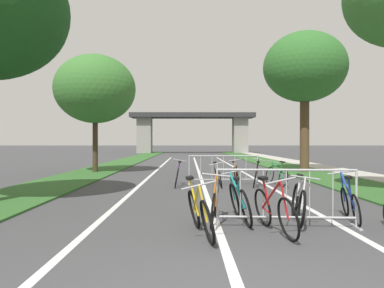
# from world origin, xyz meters

# --- Properties ---
(grass_verge_left) EXTENTS (2.41, 56.39, 0.05)m
(grass_verge_left) POSITION_xyz_m (-5.29, 23.07, 0.03)
(grass_verge_left) COLOR #2D5B26
(grass_verge_left) RESTS_ON ground
(grass_verge_right) EXTENTS (2.41, 56.39, 0.05)m
(grass_verge_right) POSITION_xyz_m (5.29, 23.07, 0.03)
(grass_verge_right) COLOR #2D5B26
(grass_verge_right) RESTS_ON ground
(sidewalk_path_right) EXTENTS (1.63, 56.39, 0.08)m
(sidewalk_path_right) POSITION_xyz_m (7.31, 23.07, 0.04)
(sidewalk_path_right) COLOR #ADA89E
(sidewalk_path_right) RESTS_ON ground
(lane_stripe_center) EXTENTS (0.14, 32.62, 0.01)m
(lane_stripe_center) POSITION_xyz_m (0.00, 16.31, 0.00)
(lane_stripe_center) COLOR silver
(lane_stripe_center) RESTS_ON ground
(lane_stripe_right_lane) EXTENTS (0.14, 32.62, 0.01)m
(lane_stripe_right_lane) POSITION_xyz_m (2.24, 16.31, 0.00)
(lane_stripe_right_lane) COLOR silver
(lane_stripe_right_lane) RESTS_ON ground
(lane_stripe_left_lane) EXTENTS (0.14, 32.62, 0.01)m
(lane_stripe_left_lane) POSITION_xyz_m (-2.24, 16.31, 0.00)
(lane_stripe_left_lane) COLOR silver
(lane_stripe_left_lane) RESTS_ON ground
(overpass_bridge) EXTENTS (16.75, 3.92, 5.44)m
(overpass_bridge) POSITION_xyz_m (0.00, 46.60, 3.70)
(overpass_bridge) COLOR #2D2D30
(overpass_bridge) RESTS_ON ground
(tree_left_oak_mid) EXTENTS (3.99, 3.99, 5.85)m
(tree_left_oak_mid) POSITION_xyz_m (-5.16, 15.01, 4.15)
(tree_left_oak_mid) COLOR #3D2D1E
(tree_left_oak_mid) RESTS_ON ground
(tree_right_oak_near) EXTENTS (4.12, 4.12, 7.05)m
(tree_right_oak_near) POSITION_xyz_m (5.31, 15.14, 5.25)
(tree_right_oak_near) COLOR #4C3823
(tree_right_oak_near) RESTS_ON ground
(crowd_barrier_nearest) EXTENTS (2.55, 0.58, 1.05)m
(crowd_barrier_nearest) POSITION_xyz_m (1.24, 3.46, 0.52)
(crowd_barrier_nearest) COLOR #ADADB2
(crowd_barrier_nearest) RESTS_ON ground
(crowd_barrier_second) EXTENTS (2.54, 0.48, 1.05)m
(crowd_barrier_second) POSITION_xyz_m (0.73, 10.01, 0.52)
(crowd_barrier_second) COLOR #ADADB2
(crowd_barrier_second) RESTS_ON ground
(bicycle_purple_0) EXTENTS (0.51, 1.73, 0.93)m
(bicycle_purple_0) POSITION_xyz_m (-0.92, 9.54, 0.38)
(bicycle_purple_0) COLOR black
(bicycle_purple_0) RESTS_ON ground
(bicycle_orange_1) EXTENTS (0.46, 1.61, 0.89)m
(bicycle_orange_1) POSITION_xyz_m (1.24, 10.38, 0.36)
(bicycle_orange_1) COLOR black
(bicycle_orange_1) RESTS_ON ground
(bicycle_green_2) EXTENTS (0.50, 1.71, 0.87)m
(bicycle_green_2) POSITION_xyz_m (2.57, 9.67, 0.36)
(bicycle_green_2) COLOR black
(bicycle_green_2) RESTS_ON ground
(bicycle_red_3) EXTENTS (0.50, 1.72, 0.99)m
(bicycle_red_3) POSITION_xyz_m (0.91, 3.01, 0.39)
(bicycle_red_3) COLOR black
(bicycle_red_3) RESTS_ON ground
(bicycle_blue_4) EXTENTS (0.51, 1.61, 0.95)m
(bicycle_blue_4) POSITION_xyz_m (2.59, 3.94, 0.36)
(bicycle_blue_4) COLOR black
(bicycle_blue_4) RESTS_ON ground
(bicycle_black_5) EXTENTS (0.64, 1.62, 0.95)m
(bicycle_black_5) POSITION_xyz_m (1.80, 9.50, 0.37)
(bicycle_black_5) COLOR black
(bicycle_black_5) RESTS_ON ground
(bicycle_silver_6) EXTENTS (0.51, 1.69, 0.87)m
(bicycle_silver_6) POSITION_xyz_m (0.49, 9.48, 0.36)
(bicycle_silver_6) COLOR black
(bicycle_silver_6) RESTS_ON ground
(bicycle_teal_7) EXTENTS (0.52, 1.68, 0.97)m
(bicycle_teal_7) POSITION_xyz_m (0.45, 3.88, 0.38)
(bicycle_teal_7) COLOR black
(bicycle_teal_7) RESTS_ON ground
(bicycle_white_8) EXTENTS (0.50, 1.71, 0.95)m
(bicycle_white_8) POSITION_xyz_m (1.56, 3.82, 0.38)
(bicycle_white_8) COLOR black
(bicycle_white_8) RESTS_ON ground
(bicycle_yellow_9) EXTENTS (0.54, 1.77, 0.96)m
(bicycle_yellow_9) POSITION_xyz_m (-0.34, 2.86, 0.38)
(bicycle_yellow_9) COLOR black
(bicycle_yellow_9) RESTS_ON ground
(bicycle_orange_11) EXTENTS (0.50, 1.70, 0.98)m
(bicycle_orange_11) POSITION_xyz_m (-0.02, 3.87, 0.37)
(bicycle_orange_11) COLOR black
(bicycle_orange_11) RESTS_ON ground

